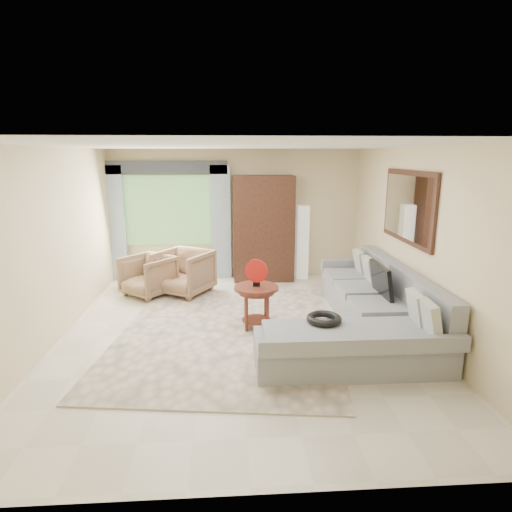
{
  "coord_description": "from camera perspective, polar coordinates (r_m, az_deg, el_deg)",
  "views": [
    {
      "loc": [
        -0.14,
        -5.7,
        2.48
      ],
      "look_at": [
        0.25,
        0.35,
        1.05
      ],
      "focal_mm": 30.0,
      "sensor_mm": 36.0,
      "label": 1
    }
  ],
  "objects": [
    {
      "name": "ground",
      "position": [
        6.22,
        -2.12,
        -10.24
      ],
      "size": [
        6.0,
        6.0,
        0.0
      ],
      "primitive_type": "plane",
      "color": "silver",
      "rests_on": "ground"
    },
    {
      "name": "area_rug",
      "position": [
        6.28,
        -3.8,
        -9.94
      ],
      "size": [
        3.47,
        4.34,
        0.02
      ],
      "primitive_type": "cube",
      "rotation": [
        0.0,
        0.0,
        -0.12
      ],
      "color": "beige",
      "rests_on": "ground"
    },
    {
      "name": "sectional_sofa",
      "position": [
        6.25,
        14.63,
        -7.77
      ],
      "size": [
        2.3,
        3.46,
        0.9
      ],
      "color": "gray",
      "rests_on": "ground"
    },
    {
      "name": "tv_screen",
      "position": [
        6.44,
        16.37,
        -3.14
      ],
      "size": [
        0.14,
        0.74,
        0.48
      ],
      "primitive_type": "cube",
      "rotation": [
        0.0,
        -0.17,
        0.0
      ],
      "color": "black",
      "rests_on": "sectional_sofa"
    },
    {
      "name": "garden_hose",
      "position": [
        5.32,
        9.06,
        -8.27
      ],
      "size": [
        0.43,
        0.43,
        0.09
      ],
      "primitive_type": "torus",
      "color": "black",
      "rests_on": "sectional_sofa"
    },
    {
      "name": "coffee_table",
      "position": [
        6.27,
        0.05,
        -6.72
      ],
      "size": [
        0.64,
        0.64,
        0.64
      ],
      "rotation": [
        0.0,
        0.0,
        -0.04
      ],
      "color": "#4F2415",
      "rests_on": "ground"
    },
    {
      "name": "red_disc",
      "position": [
        6.11,
        0.05,
        -2.0
      ],
      "size": [
        0.33,
        0.14,
        0.34
      ],
      "primitive_type": "cylinder",
      "rotation": [
        1.57,
        0.0,
        -0.34
      ],
      "color": "#AE1611",
      "rests_on": "coffee_table"
    },
    {
      "name": "armchair_left",
      "position": [
        7.96,
        -14.18,
        -2.56
      ],
      "size": [
        1.11,
        1.11,
        0.73
      ],
      "primitive_type": "imported",
      "rotation": [
        0.0,
        0.0,
        -0.67
      ],
      "color": "olive",
      "rests_on": "ground"
    },
    {
      "name": "armchair_right",
      "position": [
        7.89,
        -9.61,
        -2.15
      ],
      "size": [
        1.2,
        1.21,
        0.81
      ],
      "primitive_type": "imported",
      "rotation": [
        0.0,
        0.0,
        -0.54
      ],
      "color": "#9E7256",
      "rests_on": "ground"
    },
    {
      "name": "potted_plant",
      "position": [
        8.51,
        -16.29,
        -2.1
      ],
      "size": [
        0.68,
        0.64,
        0.6
      ],
      "primitive_type": "imported",
      "rotation": [
        0.0,
        0.0,
        0.39
      ],
      "color": "#999999",
      "rests_on": "ground"
    },
    {
      "name": "armoire",
      "position": [
        8.57,
        0.98,
        3.67
      ],
      "size": [
        1.2,
        0.55,
        2.1
      ],
      "primitive_type": "cube",
      "color": "black",
      "rests_on": "ground"
    },
    {
      "name": "floor_lamp",
      "position": [
        8.78,
        6.15,
        1.84
      ],
      "size": [
        0.24,
        0.24,
        1.5
      ],
      "primitive_type": "cube",
      "color": "silver",
      "rests_on": "ground"
    },
    {
      "name": "window",
      "position": [
        8.82,
        -11.61,
        5.98
      ],
      "size": [
        1.8,
        0.04,
        1.4
      ],
      "primitive_type": "cube",
      "color": "#669E59",
      "rests_on": "wall_back"
    },
    {
      "name": "curtain_left",
      "position": [
        8.97,
        -18.28,
        4.08
      ],
      "size": [
        0.4,
        0.08,
        2.3
      ],
      "primitive_type": "cube",
      "color": "#9EB7CC",
      "rests_on": "ground"
    },
    {
      "name": "curtain_right",
      "position": [
        8.69,
        -4.71,
        4.43
      ],
      "size": [
        0.4,
        0.08,
        2.3
      ],
      "primitive_type": "cube",
      "color": "#9EB7CC",
      "rests_on": "ground"
    },
    {
      "name": "valance",
      "position": [
        8.69,
        -11.93,
        11.48
      ],
      "size": [
        2.4,
        0.12,
        0.26
      ],
      "primitive_type": "cube",
      "color": "#1E232D",
      "rests_on": "wall_back"
    },
    {
      "name": "wall_mirror",
      "position": [
        6.63,
        19.58,
        6.18
      ],
      "size": [
        0.05,
        1.7,
        1.05
      ],
      "color": "black",
      "rests_on": "wall_right"
    }
  ]
}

